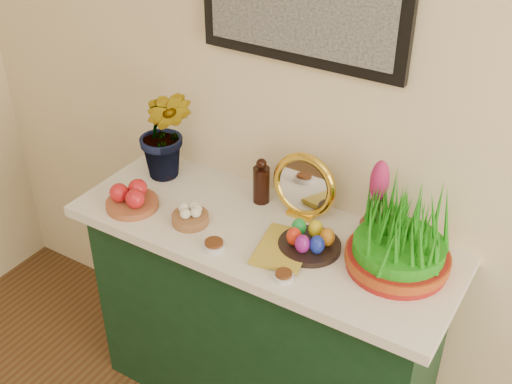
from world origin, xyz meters
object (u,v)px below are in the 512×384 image
wheatgrass_sabzeh (400,237)px  mirror (304,186)px  sideboard (263,324)px  book (260,242)px  hyacinth_green (164,118)px

wheatgrass_sabzeh → mirror: bearing=165.2°
sideboard → book: book is taller
sideboard → book: 0.49m
sideboard → book: bearing=-66.4°
hyacinth_green → book: bearing=-38.8°
book → hyacinth_green: bearing=149.1°
sideboard → wheatgrass_sabzeh: size_ratio=3.84×
mirror → wheatgrass_sabzeh: (0.40, -0.11, 0.00)m
hyacinth_green → book: 0.63m
hyacinth_green → mirror: (0.58, 0.04, -0.14)m
sideboard → wheatgrass_sabzeh: wheatgrass_sabzeh is taller
hyacinth_green → sideboard: bearing=-30.6°
hyacinth_green → wheatgrass_sabzeh: 0.99m
hyacinth_green → wheatgrass_sabzeh: (0.98, -0.06, -0.14)m
mirror → book: (-0.04, -0.24, -0.10)m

